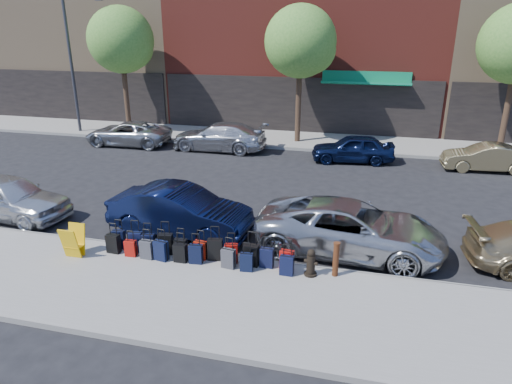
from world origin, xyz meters
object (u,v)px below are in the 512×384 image
(car_far_2, at_px, (353,148))
(car_far_3, at_px, (486,157))
(display_rack, at_px, (73,242))
(car_near_2, at_px, (350,228))
(streetlight, at_px, (73,55))
(suitcase_front_5, at_px, (200,250))
(car_near_1, at_px, (181,211))
(tree_left, at_px, (123,42))
(car_near_0, at_px, (8,197))
(tree_center, at_px, (303,44))
(car_far_0, at_px, (128,133))
(car_far_1, at_px, (219,137))
(fire_hydrant, at_px, (311,263))
(bollard, at_px, (336,259))

(car_far_2, xyz_separation_m, car_far_3, (6.02, 0.02, -0.05))
(display_rack, height_order, car_near_2, car_near_2)
(streetlight, xyz_separation_m, suitcase_front_5, (12.85, -13.62, -4.24))
(display_rack, distance_m, car_near_1, 3.34)
(car_near_2, relative_size, car_far_3, 1.44)
(tree_left, distance_m, suitcase_front_5, 18.12)
(tree_left, xyz_separation_m, car_far_3, (19.59, -2.92, -4.78))
(tree_left, xyz_separation_m, car_near_0, (2.27, -12.84, -4.65))
(tree_center, relative_size, car_near_2, 1.33)
(car_far_0, bearing_deg, car_near_2, 50.29)
(car_far_3, bearing_deg, tree_center, -111.67)
(car_far_1, bearing_deg, car_far_2, 86.74)
(tree_center, xyz_separation_m, fire_hydrant, (2.55, -14.46, -4.91))
(display_rack, relative_size, car_far_2, 0.23)
(car_near_2, distance_m, car_far_3, 11.16)
(fire_hydrant, bearing_deg, car_far_3, 78.79)
(tree_center, distance_m, car_near_1, 13.54)
(tree_left, xyz_separation_m, car_near_2, (13.96, -12.56, -4.65))
(tree_left, height_order, bollard, tree_left)
(display_rack, distance_m, car_far_3, 17.95)
(car_near_1, distance_m, car_far_3, 14.64)
(car_near_0, bearing_deg, suitcase_front_5, -95.29)
(suitcase_front_5, distance_m, car_far_3, 14.96)
(car_near_2, bearing_deg, tree_left, 52.06)
(suitcase_front_5, bearing_deg, tree_left, 130.36)
(display_rack, bearing_deg, car_near_0, 151.23)
(car_far_0, relative_size, car_far_2, 1.19)
(streetlight, bearing_deg, display_rack, -57.08)
(bollard, xyz_separation_m, car_far_1, (-7.18, 11.91, 0.09))
(car_far_2, bearing_deg, car_near_1, -34.53)
(streetlight, distance_m, car_far_1, 10.37)
(streetlight, relative_size, car_far_1, 1.58)
(car_near_0, bearing_deg, car_far_1, -16.43)
(car_far_3, bearing_deg, car_near_1, -52.62)
(car_near_0, bearing_deg, car_far_2, -43.08)
(car_near_0, xyz_separation_m, car_far_0, (-1.06, 10.26, -0.10))
(car_near_0, relative_size, car_far_2, 1.13)
(streetlight, distance_m, car_near_1, 16.99)
(tree_center, bearing_deg, tree_left, 180.00)
(car_near_0, relative_size, car_near_2, 0.82)
(bollard, bearing_deg, display_rack, -174.42)
(streetlight, relative_size, car_far_3, 2.10)
(suitcase_front_5, relative_size, car_far_0, 0.18)
(streetlight, height_order, car_near_2, streetlight)
(fire_hydrant, relative_size, bollard, 0.79)
(car_far_0, bearing_deg, car_near_0, 4.24)
(tree_center, height_order, car_far_1, tree_center)
(display_rack, relative_size, car_near_2, 0.17)
(car_far_3, bearing_deg, fire_hydrant, -33.40)
(tree_center, xyz_separation_m, display_rack, (-4.15, -15.04, -4.81))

